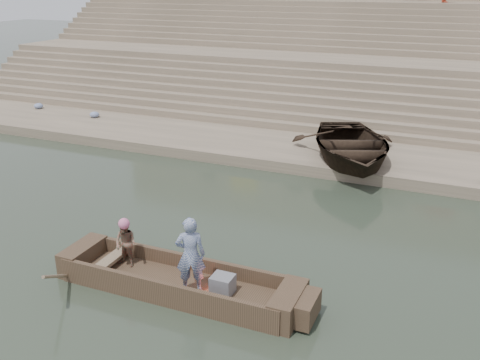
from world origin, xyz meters
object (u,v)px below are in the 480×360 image
Objects in this scene: standing_man at (190,255)px; beached_rowboat at (351,145)px; rowing_man at (126,244)px; main_rowboat at (178,286)px; television at (222,284)px.

standing_man is 9.59m from beached_rowboat.
rowing_man is 0.21× the size of beached_rowboat.
main_rowboat is at bearing -46.42° from standing_man.
beached_rowboat is (1.32, 9.50, -0.12)m from standing_man.
main_rowboat is 1.59m from rowing_man.
beached_rowboat reaches higher than television.
television is (1.08, 0.00, 0.31)m from main_rowboat.
television is at bearing 0.00° from main_rowboat.
main_rowboat is at bearing 180.00° from television.
standing_man is at bearing -21.86° from main_rowboat.
rowing_man reaches higher than main_rowboat.
rowing_man is (-1.43, 0.18, 0.67)m from main_rowboat.
rowing_man reaches higher than television.
main_rowboat is 2.92× the size of standing_man.
television is at bearing 171.02° from standing_man.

